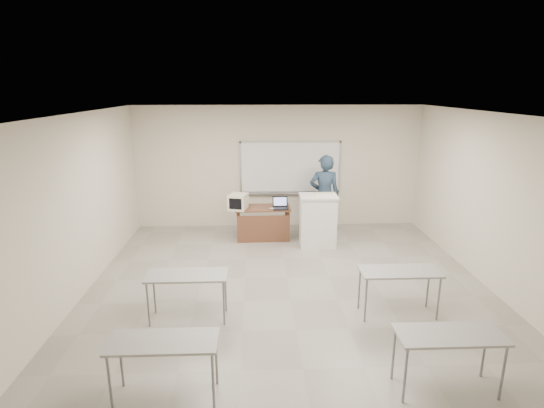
{
  "coord_description": "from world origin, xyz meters",
  "views": [
    {
      "loc": [
        -0.58,
        -6.32,
        3.4
      ],
      "look_at": [
        -0.22,
        2.2,
        1.05
      ],
      "focal_mm": 28.0,
      "sensor_mm": 36.0,
      "label": 1
    }
  ],
  "objects_px": {
    "mouse": "(272,209)",
    "presenter": "(324,196)",
    "podium": "(318,220)",
    "whiteboard": "(290,168)",
    "instructor_desk": "(263,218)",
    "laptop": "(281,206)",
    "keyboard": "(325,194)",
    "crt_monitor": "(238,202)"
  },
  "relations": [
    {
      "from": "keyboard",
      "to": "presenter",
      "type": "height_order",
      "value": "presenter"
    },
    {
      "from": "laptop",
      "to": "presenter",
      "type": "distance_m",
      "value": 1.1
    },
    {
      "from": "instructor_desk",
      "to": "podium",
      "type": "bearing_deg",
      "value": -19.42
    },
    {
      "from": "laptop",
      "to": "keyboard",
      "type": "bearing_deg",
      "value": -20.07
    },
    {
      "from": "podium",
      "to": "presenter",
      "type": "bearing_deg",
      "value": 71.63
    },
    {
      "from": "podium",
      "to": "mouse",
      "type": "bearing_deg",
      "value": 164.18
    },
    {
      "from": "instructor_desk",
      "to": "laptop",
      "type": "xyz_separation_m",
      "value": [
        0.4,
        -0.01,
        0.29
      ]
    },
    {
      "from": "laptop",
      "to": "keyboard",
      "type": "xyz_separation_m",
      "value": [
        0.95,
        -0.3,
        0.35
      ]
    },
    {
      "from": "instructor_desk",
      "to": "mouse",
      "type": "height_order",
      "value": "mouse"
    },
    {
      "from": "whiteboard",
      "to": "laptop",
      "type": "xyz_separation_m",
      "value": [
        -0.3,
        -1.06,
        -0.67
      ]
    },
    {
      "from": "whiteboard",
      "to": "instructor_desk",
      "type": "distance_m",
      "value": 1.58
    },
    {
      "from": "whiteboard",
      "to": "instructor_desk",
      "type": "xyz_separation_m",
      "value": [
        -0.7,
        -1.04,
        -0.97
      ]
    },
    {
      "from": "instructor_desk",
      "to": "podium",
      "type": "height_order",
      "value": "podium"
    },
    {
      "from": "podium",
      "to": "crt_monitor",
      "type": "distance_m",
      "value": 1.82
    },
    {
      "from": "crt_monitor",
      "to": "keyboard",
      "type": "xyz_separation_m",
      "value": [
        1.9,
        -0.3,
        0.24
      ]
    },
    {
      "from": "whiteboard",
      "to": "instructor_desk",
      "type": "relative_size",
      "value": 1.98
    },
    {
      "from": "whiteboard",
      "to": "mouse",
      "type": "bearing_deg",
      "value": -113.81
    },
    {
      "from": "presenter",
      "to": "keyboard",
      "type": "bearing_deg",
      "value": 83.36
    },
    {
      "from": "podium",
      "to": "crt_monitor",
      "type": "height_order",
      "value": "podium"
    },
    {
      "from": "podium",
      "to": "presenter",
      "type": "xyz_separation_m",
      "value": [
        0.24,
        0.69,
        0.39
      ]
    },
    {
      "from": "podium",
      "to": "laptop",
      "type": "xyz_separation_m",
      "value": [
        -0.8,
        0.38,
        0.23
      ]
    },
    {
      "from": "crt_monitor",
      "to": "mouse",
      "type": "relative_size",
      "value": 4.0
    },
    {
      "from": "instructor_desk",
      "to": "crt_monitor",
      "type": "height_order",
      "value": "crt_monitor"
    },
    {
      "from": "mouse",
      "to": "presenter",
      "type": "xyz_separation_m",
      "value": [
        1.24,
        0.39,
        0.19
      ]
    },
    {
      "from": "mouse",
      "to": "presenter",
      "type": "height_order",
      "value": "presenter"
    },
    {
      "from": "crt_monitor",
      "to": "mouse",
      "type": "xyz_separation_m",
      "value": [
        0.75,
        -0.08,
        -0.15
      ]
    },
    {
      "from": "podium",
      "to": "presenter",
      "type": "height_order",
      "value": "presenter"
    },
    {
      "from": "presenter",
      "to": "instructor_desk",
      "type": "bearing_deg",
      "value": 13.58
    },
    {
      "from": "whiteboard",
      "to": "keyboard",
      "type": "bearing_deg",
      "value": -64.4
    },
    {
      "from": "crt_monitor",
      "to": "laptop",
      "type": "bearing_deg",
      "value": 15.97
    },
    {
      "from": "instructor_desk",
      "to": "mouse",
      "type": "relative_size",
      "value": 11.74
    },
    {
      "from": "whiteboard",
      "to": "podium",
      "type": "relative_size",
      "value": 2.17
    },
    {
      "from": "podium",
      "to": "keyboard",
      "type": "relative_size",
      "value": 2.43
    },
    {
      "from": "crt_monitor",
      "to": "keyboard",
      "type": "relative_size",
      "value": 0.91
    },
    {
      "from": "whiteboard",
      "to": "mouse",
      "type": "relative_size",
      "value": 23.22
    },
    {
      "from": "whiteboard",
      "to": "podium",
      "type": "bearing_deg",
      "value": -70.81
    },
    {
      "from": "whiteboard",
      "to": "presenter",
      "type": "relative_size",
      "value": 1.29
    },
    {
      "from": "mouse",
      "to": "presenter",
      "type": "bearing_deg",
      "value": 2.53
    },
    {
      "from": "crt_monitor",
      "to": "presenter",
      "type": "xyz_separation_m",
      "value": [
        1.99,
        0.31,
        0.04
      ]
    },
    {
      "from": "laptop",
      "to": "keyboard",
      "type": "relative_size",
      "value": 0.73
    },
    {
      "from": "laptop",
      "to": "crt_monitor",
      "type": "bearing_deg",
      "value": 177.57
    },
    {
      "from": "instructor_desk",
      "to": "presenter",
      "type": "distance_m",
      "value": 1.54
    }
  ]
}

